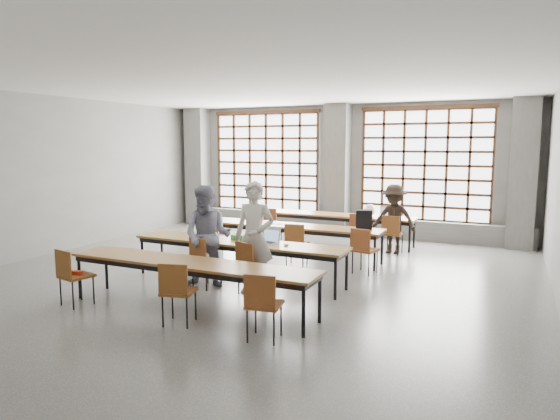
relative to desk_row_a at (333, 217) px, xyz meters
The scene contains 39 objects.
floor 4.01m from the desk_row_a, 94.79° to the right, with size 11.00×11.00×0.00m, color #52524F.
ceiling 4.87m from the desk_row_a, 94.79° to the right, with size 11.00×11.00×0.00m, color silver.
wall_back 1.93m from the desk_row_a, 101.96° to the left, with size 10.00×10.00×0.00m, color #60605E.
wall_left 6.72m from the desk_row_a, 143.53° to the right, with size 11.00×11.00×0.00m, color #60605E.
column_left 5.11m from the desk_row_a, 165.16° to the left, with size 0.60×0.55×3.50m, color #51514E.
column_mid 1.71m from the desk_row_a, 104.47° to the left, with size 0.60×0.55×3.50m, color #51514E.
column_right 4.49m from the desk_row_a, 17.06° to the left, with size 0.60×0.55×3.50m, color #51514E.
window_left 3.22m from the desk_row_a, 150.14° to the left, with size 3.32×0.12×3.00m.
window_right 2.72m from the desk_row_a, 37.65° to the left, with size 3.32×0.12×3.00m.
sill_ledge 1.46m from the desk_row_a, 103.65° to the left, with size 9.80×0.35×0.50m, color #51514E.
desk_row_a is the anchor object (origin of this frame).
desk_row_b 1.98m from the desk_row_a, 98.56° to the right, with size 4.00×0.70×0.73m.
desk_row_c 4.02m from the desk_row_a, 95.66° to the right, with size 4.00×0.70×0.73m.
desk_row_d 5.65m from the desk_row_a, 92.64° to the right, with size 4.00×0.70×0.73m.
chair_back_left 1.54m from the desk_row_a, 155.78° to the right, with size 0.43×0.43×0.88m.
chair_back_mid 1.04m from the desk_row_a, 37.31° to the right, with size 0.52×0.52×0.88m.
chair_back_right 1.72m from the desk_row_a, 21.54° to the right, with size 0.45×0.46×0.88m.
chair_mid_left 3.20m from the desk_row_a, 125.95° to the right, with size 0.50×0.51×0.88m.
chair_mid_centre 2.60m from the desk_row_a, 87.44° to the right, with size 0.47×0.48×0.88m.
chair_mid_right 2.99m from the desk_row_a, 60.11° to the right, with size 0.50×0.50×0.88m.
chair_front_left 4.69m from the desk_row_a, 98.79° to the right, with size 0.51×0.51×0.88m.
chair_front_right 4.64m from the desk_row_a, 87.77° to the right, with size 0.52×0.53×0.88m.
chair_near_left 6.58m from the desk_row_a, 107.48° to the right, with size 0.50×0.50×0.88m.
chair_near_mid 6.28m from the desk_row_a, 90.36° to the right, with size 0.51×0.52×0.88m.
chair_near_right 6.40m from the desk_row_a, 78.70° to the right, with size 0.49×0.49×0.88m.
student_male 4.52m from the desk_row_a, 87.41° to the right, with size 0.67×0.44×1.85m, color silver.
student_female 4.56m from the desk_row_a, 98.79° to the right, with size 0.85×0.66×1.75m, color navy.
student_back 1.68m from the desk_row_a, 17.35° to the right, with size 1.00×0.58×1.55m, color black.
laptop_front 3.90m from the desk_row_a, 87.61° to the right, with size 0.40×0.36×0.26m.
laptop_back 1.35m from the desk_row_a, ahead, with size 0.43×0.39×0.26m.
mouse 4.06m from the desk_row_a, 82.17° to the right, with size 0.10×0.06×0.04m, color white.
green_box 3.95m from the desk_row_a, 96.49° to the right, with size 0.25×0.09×0.09m, color #32862C.
phone 4.11m from the desk_row_a, 93.02° to the right, with size 0.13×0.06×0.01m, color black.
paper_sheet_a 2.11m from the desk_row_a, 115.10° to the right, with size 0.30×0.21×0.00m, color white.
paper_sheet_b 2.10m from the desk_row_a, 106.48° to the right, with size 0.30×0.21×0.00m, color white.
paper_sheet_c 1.97m from the desk_row_a, 95.68° to the right, with size 0.30×0.21×0.00m, color silver.
backpack 2.33m from the desk_row_a, 55.67° to the right, with size 0.32×0.20×0.40m, color black.
plastic_bag 0.93m from the desk_row_a, ahead, with size 0.26×0.21×0.29m, color white.
red_pouch 6.50m from the desk_row_a, 107.55° to the right, with size 0.20×0.08×0.06m, color #B52E16.
Camera 1 is at (4.29, -7.62, 2.44)m, focal length 32.00 mm.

